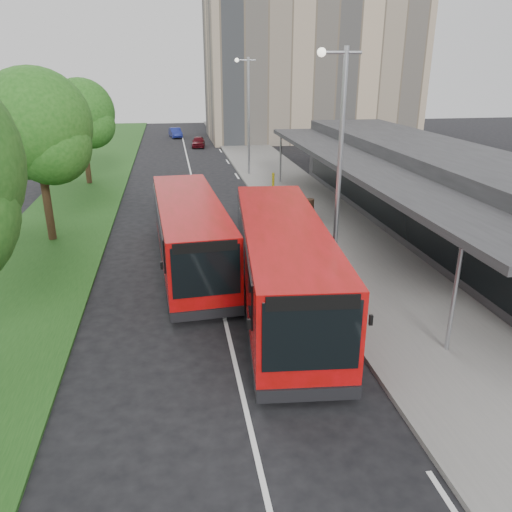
{
  "coord_description": "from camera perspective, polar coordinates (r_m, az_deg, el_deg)",
  "views": [
    {
      "loc": [
        -1.38,
        -14.06,
        7.54
      ],
      "look_at": [
        1.27,
        1.58,
        1.5
      ],
      "focal_mm": 35.0,
      "sensor_mm": 36.0,
      "label": 1
    }
  ],
  "objects": [
    {
      "name": "lamp_post_near",
      "position": [
        17.21,
        9.33,
        11.14
      ],
      "size": [
        1.44,
        0.28,
        8.0
      ],
      "color": "#95989E",
      "rests_on": "pavement"
    },
    {
      "name": "office_block",
      "position": [
        58.15,
        6.19,
        22.17
      ],
      "size": [
        22.0,
        12.0,
        18.0
      ],
      "primitive_type": "cube",
      "color": "tan",
      "rests_on": "ground"
    },
    {
      "name": "grass_verge",
      "position": [
        35.32,
        -18.7,
        7.51
      ],
      "size": [
        5.0,
        80.0,
        0.1
      ],
      "primitive_type": "cube",
      "color": "#1B4616",
      "rests_on": "ground"
    },
    {
      "name": "lamp_post_far",
      "position": [
        36.58,
        -0.98,
        16.41
      ],
      "size": [
        1.44,
        0.28,
        8.0
      ],
      "color": "#95989E",
      "rests_on": "pavement"
    },
    {
      "name": "car_near",
      "position": [
        51.32,
        -6.62,
        12.85
      ],
      "size": [
        1.53,
        3.18,
        1.05
      ],
      "primitive_type": "imported",
      "rotation": [
        0.0,
        0.0,
        -0.1
      ],
      "color": "#510B13",
      "rests_on": "ground"
    },
    {
      "name": "ground",
      "position": [
        16.01,
        -3.57,
        -7.29
      ],
      "size": [
        120.0,
        120.0,
        0.0
      ],
      "primitive_type": "plane",
      "color": "black",
      "rests_on": "ground"
    },
    {
      "name": "lane_centre_line",
      "position": [
        30.05,
        -6.71,
        6.18
      ],
      "size": [
        0.12,
        70.0,
        0.01
      ],
      "primitive_type": "cube",
      "color": "silver",
      "rests_on": "ground"
    },
    {
      "name": "litter_bin",
      "position": [
        26.6,
        6.12,
        5.57
      ],
      "size": [
        0.64,
        0.64,
        0.88
      ],
      "primitive_type": "cylinder",
      "rotation": [
        0.0,
        0.0,
        0.4
      ],
      "color": "#382417",
      "rests_on": "pavement"
    },
    {
      "name": "bollard",
      "position": [
        32.47,
        1.98,
        8.6
      ],
      "size": [
        0.2,
        0.2,
        1.02
      ],
      "primitive_type": "cylinder",
      "rotation": [
        0.0,
        0.0,
        0.27
      ],
      "color": "yellow",
      "rests_on": "pavement"
    },
    {
      "name": "bus_second",
      "position": [
        19.66,
        -7.53,
        2.51
      ],
      "size": [
        3.04,
        9.89,
        2.76
      ],
      "rotation": [
        0.0,
        0.0,
        0.06
      ],
      "color": "#BE0A0E",
      "rests_on": "ground"
    },
    {
      "name": "station_building",
      "position": [
        25.82,
        19.11,
        7.4
      ],
      "size": [
        7.7,
        26.0,
        4.0
      ],
      "color": "#28282A",
      "rests_on": "ground"
    },
    {
      "name": "car_far",
      "position": [
        58.93,
        -9.19,
        13.75
      ],
      "size": [
        1.59,
        3.37,
        1.07
      ],
      "primitive_type": "imported",
      "rotation": [
        0.0,
        0.0,
        0.14
      ],
      "color": "navy",
      "rests_on": "ground"
    },
    {
      "name": "tree_mid",
      "position": [
        23.93,
        -23.79,
        12.86
      ],
      "size": [
        4.74,
        4.74,
        7.62
      ],
      "color": "#341F14",
      "rests_on": "ground"
    },
    {
      "name": "tree_far",
      "position": [
        35.69,
        -19.31,
        14.79
      ],
      "size": [
        4.35,
        4.35,
        6.92
      ],
      "color": "#341F14",
      "rests_on": "ground"
    },
    {
      "name": "pavement",
      "position": [
        35.64,
        2.59,
        8.73
      ],
      "size": [
        5.0,
        80.0,
        0.15
      ],
      "primitive_type": "cube",
      "color": "slate",
      "rests_on": "ground"
    },
    {
      "name": "bus_main",
      "position": [
        16.08,
        3.09,
        -1.17
      ],
      "size": [
        3.64,
        10.66,
        2.96
      ],
      "rotation": [
        0.0,
        0.0,
        -0.1
      ],
      "color": "#BE0A0E",
      "rests_on": "ground"
    },
    {
      "name": "kerb_dashes",
      "position": [
        34.23,
        -1.53,
        8.12
      ],
      "size": [
        0.12,
        56.0,
        0.01
      ],
      "color": "silver",
      "rests_on": "ground"
    }
  ]
}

